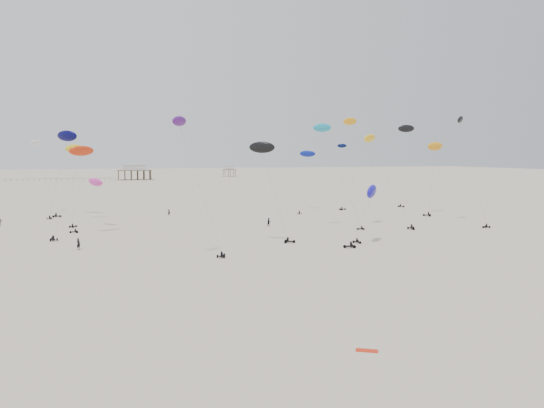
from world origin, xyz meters
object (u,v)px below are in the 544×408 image
object	(u,v)px
pavilion_small	(229,172)
pavilion_main	(134,173)
rig_8	(93,188)
spectator_0	(79,250)
rig_0	(379,159)

from	to	relation	value
pavilion_small	pavilion_main	bearing A→B (deg)	-156.80
pavilion_small	rig_8	distance (m)	277.13
spectator_0	pavilion_main	bearing A→B (deg)	-58.97
rig_8	pavilion_small	bearing A→B (deg)	-23.51
rig_8	spectator_0	bearing A→B (deg)	171.58
pavilion_small	rig_8	xyz separation A→B (m)	(-91.60, -261.50, 5.24)
pavilion_small	rig_0	bearing A→B (deg)	-96.34
rig_0	spectator_0	bearing A→B (deg)	18.13
rig_0	rig_8	distance (m)	63.47
rig_0	rig_8	world-z (taller)	rig_0
pavilion_small	rig_8	bearing A→B (deg)	-109.30
pavilion_main	spectator_0	xyz separation A→B (m)	(-23.69, -259.92, -4.22)
rig_8	spectator_0	world-z (taller)	rig_8
pavilion_main	rig_8	distance (m)	232.55
pavilion_small	rig_0	distance (m)	281.41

